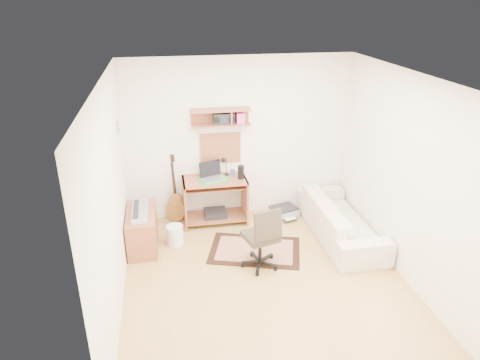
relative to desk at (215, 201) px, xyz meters
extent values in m
cube|color=tan|center=(0.43, -1.73, -0.38)|extent=(3.60, 4.00, 0.01)
cube|color=white|center=(0.43, -1.73, 2.23)|extent=(3.60, 4.00, 0.01)
cube|color=white|center=(0.43, 0.28, 0.93)|extent=(3.60, 0.01, 2.60)
cube|color=white|center=(-1.37, -1.73, 0.93)|extent=(0.01, 4.00, 2.60)
cube|color=white|center=(2.24, -1.73, 0.93)|extent=(0.01, 4.00, 2.60)
cube|color=#A15638|center=(0.13, 0.15, 1.32)|extent=(0.90, 0.25, 0.26)
cube|color=tan|center=(0.13, 0.25, 0.79)|extent=(0.64, 0.03, 0.49)
cube|color=#4C8CBF|center=(-1.35, -0.23, 1.34)|extent=(0.02, 0.20, 0.15)
cylinder|color=black|center=(0.41, -0.05, 0.48)|extent=(0.10, 0.10, 0.22)
cylinder|color=#384EA9|center=(0.31, 0.10, 0.43)|extent=(0.07, 0.07, 0.10)
cube|color=black|center=(0.18, 0.15, 1.30)|extent=(0.32, 0.15, 0.16)
cube|color=#CAAC87|center=(0.45, -0.98, -0.37)|extent=(1.48, 1.19, 0.02)
cube|color=#A15638|center=(-1.15, -0.56, -0.10)|extent=(0.40, 0.90, 0.55)
cube|color=#B2B5BA|center=(-1.15, -0.56, 0.21)|extent=(0.22, 0.70, 0.06)
cylinder|color=white|center=(-0.68, -0.58, -0.23)|extent=(0.33, 0.33, 0.30)
cube|color=#A5A8AA|center=(1.14, -0.03, -0.29)|extent=(0.50, 0.43, 0.16)
imported|color=beige|center=(1.81, -0.79, 0.01)|extent=(0.58, 1.98, 0.77)
camera|label=1|loc=(-0.72, -6.30, 3.09)|focal=32.90mm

